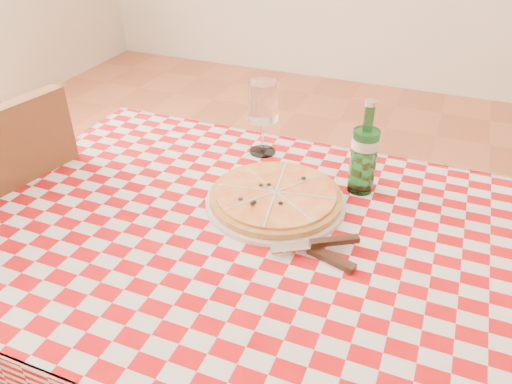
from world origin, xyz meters
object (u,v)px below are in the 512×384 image
dining_table (254,267)px  pizza_plate (276,196)px  wine_glass (263,118)px  chair_far (0,245)px  water_bottle (365,147)px

dining_table → pizza_plate: 0.17m
wine_glass → pizza_plate: bearing=-61.7°
chair_far → dining_table: bearing=-165.0°
chair_far → wine_glass: wine_glass is taller
wine_glass → chair_far: bearing=-146.7°
chair_far → wine_glass: bearing=-136.7°
dining_table → pizza_plate: size_ratio=3.72×
chair_far → wine_glass: 0.79m
chair_far → water_bottle: (0.90, 0.31, 0.32)m
water_bottle → wine_glass: (-0.29, 0.09, -0.01)m
dining_table → water_bottle: size_ratio=5.25×
water_bottle → dining_table: bearing=-124.5°
dining_table → wine_glass: wine_glass is taller
pizza_plate → water_bottle: size_ratio=1.41×
pizza_plate → water_bottle: 0.23m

